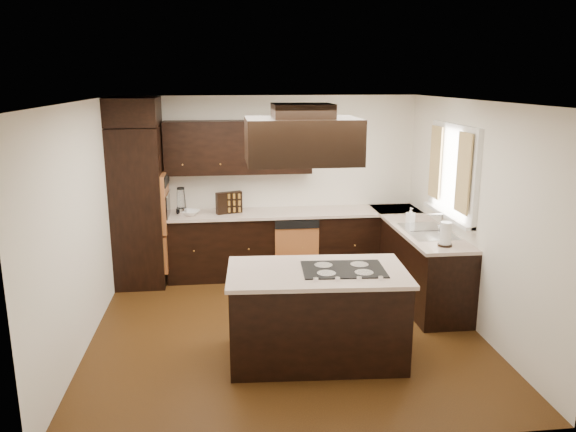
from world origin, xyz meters
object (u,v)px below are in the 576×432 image
object	(u,v)px
island	(317,316)
oven_column	(139,207)
range_hood	(302,140)
spice_rack	(229,203)

from	to	relation	value
island	oven_column	bearing A→B (deg)	133.31
range_hood	spice_rack	bearing A→B (deg)	106.20
oven_column	island	size ratio (longest dim) A/B	1.26
oven_column	island	distance (m)	3.19
range_hood	island	bearing A→B (deg)	-46.81
island	range_hood	distance (m)	1.73
oven_column	island	xyz separation A→B (m)	(2.01, -2.40, -0.62)
oven_column	range_hood	size ratio (longest dim) A/B	2.02
island	spice_rack	xyz separation A→B (m)	(-0.81, 2.48, 0.63)
spice_rack	range_hood	bearing A→B (deg)	-94.21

